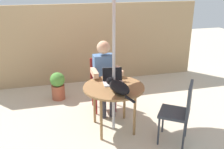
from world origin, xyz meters
TOP-DOWN VIEW (x-y plane):
  - ground_plane at (0.00, 0.00)m, footprint 14.00×14.00m
  - fence_back at (0.00, 2.07)m, footprint 4.92×0.08m
  - patio_table at (0.00, 0.00)m, footprint 0.91×0.91m
  - chair_occupied at (0.00, 0.75)m, footprint 0.40×0.40m
  - chair_empty at (0.80, -0.57)m, footprint 0.56×0.56m
  - person_seated at (0.00, 0.59)m, footprint 0.48×0.48m
  - laptop at (0.03, 0.15)m, footprint 0.32×0.28m
  - cat at (0.00, -0.22)m, footprint 0.31×0.63m
  - potted_plant_near_fence at (-0.76, 1.28)m, footprint 0.28×0.28m

SIDE VIEW (x-z plane):
  - ground_plane at x=0.00m, z-range 0.00..0.00m
  - potted_plant_near_fence at x=-0.76m, z-range 0.01..0.55m
  - chair_occupied at x=0.00m, z-range 0.08..0.99m
  - chair_empty at x=0.80m, z-range 0.08..0.99m
  - patio_table at x=0.00m, z-range 0.29..1.00m
  - person_seated at x=0.00m, z-range 0.08..1.33m
  - laptop at x=0.03m, z-range 0.67..0.88m
  - cat at x=0.00m, z-range 0.71..0.88m
  - fence_back at x=0.00m, z-range 0.00..1.71m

